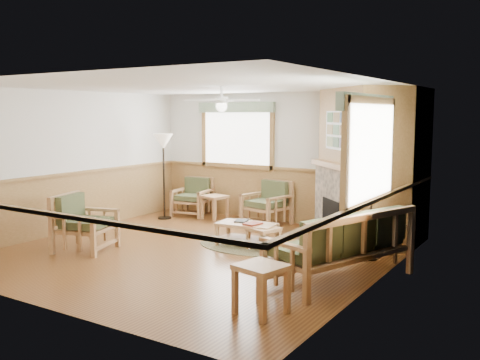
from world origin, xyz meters
The scene contains 24 objects.
floor centered at (0.00, 0.00, -0.01)m, with size 6.00×6.00×0.01m, color brown.
ceiling centered at (0.00, 0.00, 2.70)m, with size 6.00×6.00×0.01m, color white.
wall_back centered at (0.00, 3.00, 1.35)m, with size 6.00×0.02×2.70m, color silver.
wall_front centered at (0.00, -3.00, 1.35)m, with size 6.00×0.02×2.70m, color silver.
wall_left centered at (-3.00, 0.00, 1.35)m, with size 0.02×6.00×2.70m, color silver.
wall_right centered at (3.00, 0.00, 1.35)m, with size 0.02×6.00×2.70m, color silver.
wainscot centered at (0.00, 0.00, 0.55)m, with size 6.00×6.00×1.10m, color olive, non-canonical shape.
fireplace centered at (2.05, 2.05, 1.35)m, with size 2.20×2.20×2.70m, color olive, non-canonical shape.
window_back centered at (-1.10, 2.96, 2.53)m, with size 1.90×0.16×1.50m, color white, non-canonical shape.
window_right centered at (2.96, -0.20, 2.53)m, with size 0.16×1.90×1.50m, color white, non-canonical shape.
ceiling_fan centered at (0.30, 0.30, 2.66)m, with size 1.24×1.24×0.36m, color white, non-canonical shape.
sofa centered at (2.55, -0.16, 0.49)m, with size 0.87×2.13×0.98m, color #A87B4E, non-canonical shape.
armchair_back_left centered at (-2.03, 2.55, 0.42)m, with size 0.74×0.74×0.83m, color #A87B4E, non-canonical shape.
armchair_back_right centered at (-0.12, 2.55, 0.45)m, with size 0.80×0.80×0.89m, color #A87B4E, non-canonical shape.
armchair_left centered at (-1.64, -0.89, 0.47)m, with size 0.83×0.83×0.94m, color #A87B4E, non-canonical shape.
coffee_table centered at (0.48, 0.79, 0.20)m, with size 1.00×0.50×0.40m, color #A87B4E, non-canonical shape.
end_table_chairs centered at (-1.33, 2.42, 0.26)m, with size 0.46×0.45×0.52m, color #A87B4E, non-canonical shape.
end_table_sofa centered at (2.25, -1.79, 0.29)m, with size 0.51×0.49×0.57m, color #A87B4E, non-canonical shape.
footstool centered at (0.85, 0.72, 0.19)m, with size 0.44×0.44×0.38m, color #A87B4E, non-canonical shape.
braided_rug centered at (0.52, 0.80, 0.01)m, with size 1.85×1.85×0.01m, color brown.
floor_lamp_left centered at (-2.30, 1.91, 0.93)m, with size 0.42×0.42×1.85m, color black, non-canonical shape.
floor_lamp_right centered at (2.55, 1.11, 0.74)m, with size 0.34×0.34×1.47m, color black, non-canonical shape.
book_red centered at (0.63, 0.74, 0.43)m, with size 0.22×0.30×0.03m, color maroon.
book_dark centered at (0.33, 0.86, 0.43)m, with size 0.20×0.27×0.03m, color black.
Camera 1 is at (5.18, -6.87, 2.26)m, focal length 40.00 mm.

